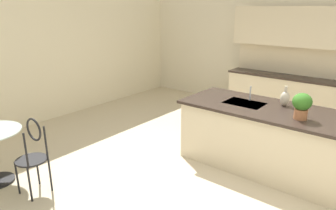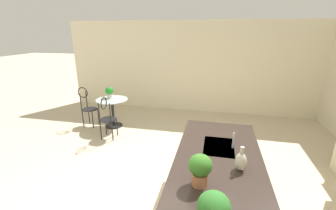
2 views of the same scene
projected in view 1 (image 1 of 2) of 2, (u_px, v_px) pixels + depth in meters
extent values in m
plane|color=beige|center=(228.00, 188.00, 4.08)|extent=(40.00, 40.00, 0.00)
cube|color=beige|center=(318.00, 54.00, 6.39)|extent=(9.00, 0.12, 2.70)
cube|color=beige|center=(41.00, 55.00, 6.23)|extent=(0.12, 7.80, 2.70)
cube|color=beige|center=(278.00, 143.00, 4.40)|extent=(2.70, 0.96, 0.88)
cube|color=#2D231E|center=(281.00, 112.00, 4.26)|extent=(2.80, 1.06, 0.04)
cube|color=#B2B5BA|center=(244.00, 104.00, 4.59)|extent=(0.56, 0.40, 0.03)
cube|color=beige|center=(286.00, 98.00, 6.56)|extent=(2.40, 0.60, 0.88)
cube|color=#2D231E|center=(289.00, 76.00, 6.42)|extent=(2.44, 0.64, 0.04)
cube|color=beige|center=(293.00, 60.00, 6.44)|extent=(2.40, 0.04, 0.60)
cube|color=beige|center=(294.00, 26.00, 6.10)|extent=(2.40, 0.36, 0.76)
cylinder|color=black|center=(17.00, 178.00, 3.90)|extent=(0.03, 0.03, 0.45)
cylinder|color=black|center=(38.00, 169.00, 4.12)|extent=(0.03, 0.03, 0.45)
cylinder|color=black|center=(30.00, 185.00, 3.75)|extent=(0.03, 0.03, 0.45)
cylinder|color=black|center=(50.00, 175.00, 3.96)|extent=(0.03, 0.03, 0.45)
cylinder|color=black|center=(31.00, 160.00, 3.86)|extent=(0.40, 0.40, 0.02)
cylinder|color=black|center=(26.00, 151.00, 3.61)|extent=(0.03, 0.03, 0.45)
cylinder|color=black|center=(46.00, 143.00, 3.81)|extent=(0.03, 0.03, 0.45)
torus|color=black|center=(34.00, 130.00, 3.65)|extent=(0.28, 0.04, 0.28)
cylinder|color=#B2B5BA|center=(250.00, 93.00, 4.68)|extent=(0.02, 0.02, 0.22)
cylinder|color=#9E603D|center=(301.00, 114.00, 3.91)|extent=(0.16, 0.16, 0.13)
ellipsoid|color=#2F651F|center=(302.00, 102.00, 3.87)|extent=(0.24, 0.24, 0.22)
ellipsoid|color=#BCB29E|center=(285.00, 99.00, 4.43)|extent=(0.13, 0.13, 0.21)
cylinder|color=#BCB29E|center=(286.00, 89.00, 4.38)|extent=(0.04, 0.04, 0.08)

